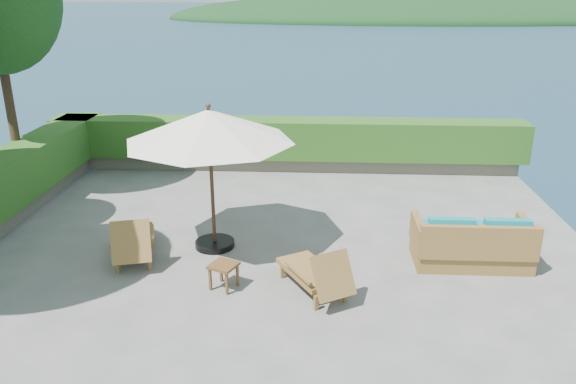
# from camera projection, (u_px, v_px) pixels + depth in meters

# --- Properties ---
(ground) EXTENTS (12.00, 12.00, 0.00)m
(ground) POSITION_uv_depth(u_px,v_px,m) (268.00, 266.00, 9.82)
(ground) COLOR gray
(ground) RESTS_ON ground
(foundation) EXTENTS (12.00, 12.00, 3.00)m
(foundation) POSITION_uv_depth(u_px,v_px,m) (269.00, 341.00, 10.35)
(foundation) COLOR #585146
(foundation) RESTS_ON ocean
(offshore_island) EXTENTS (126.00, 57.60, 12.60)m
(offshore_island) POSITION_uv_depth(u_px,v_px,m) (417.00, 19.00, 140.82)
(offshore_island) COLOR black
(offshore_island) RESTS_ON ocean
(planter_wall_far) EXTENTS (12.00, 0.60, 0.36)m
(planter_wall_far) POSITION_uv_depth(u_px,v_px,m) (287.00, 163.00, 15.01)
(planter_wall_far) COLOR #676152
(planter_wall_far) RESTS_ON ground
(hedge_far) EXTENTS (12.40, 0.90, 1.00)m
(hedge_far) POSITION_uv_depth(u_px,v_px,m) (287.00, 138.00, 14.78)
(hedge_far) COLOR #204C15
(hedge_far) RESTS_ON planter_wall_far
(patio_umbrella) EXTENTS (3.23, 3.23, 2.72)m
(patio_umbrella) POSITION_uv_depth(u_px,v_px,m) (209.00, 127.00, 9.77)
(patio_umbrella) COLOR black
(patio_umbrella) RESTS_ON ground
(lounge_left) EXTENTS (1.05, 1.70, 0.91)m
(lounge_left) POSITION_uv_depth(u_px,v_px,m) (133.00, 240.00, 9.94)
(lounge_left) COLOR olive
(lounge_left) RESTS_ON ground
(lounge_right) EXTENTS (1.30, 1.62, 0.87)m
(lounge_right) POSITION_uv_depth(u_px,v_px,m) (317.00, 273.00, 8.83)
(lounge_right) COLOR olive
(lounge_right) RESTS_ON ground
(side_table) EXTENTS (0.53, 0.53, 0.43)m
(side_table) POSITION_uv_depth(u_px,v_px,m) (224.00, 268.00, 9.00)
(side_table) COLOR brown
(side_table) RESTS_ON ground
(wicker_loveseat) EXTENTS (2.01, 1.03, 0.98)m
(wicker_loveseat) POSITION_uv_depth(u_px,v_px,m) (472.00, 245.00, 9.76)
(wicker_loveseat) COLOR olive
(wicker_loveseat) RESTS_ON ground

